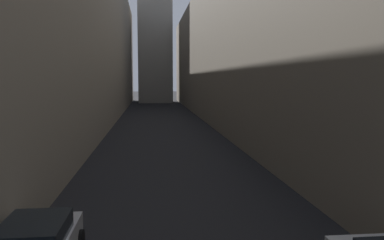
% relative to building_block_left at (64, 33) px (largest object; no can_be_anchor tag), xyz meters
% --- Properties ---
extents(ground_plane, '(264.00, 264.00, 0.00)m').
position_rel_building_block_left_xyz_m(ground_plane, '(11.12, -2.00, -10.59)').
color(ground_plane, black).
extents(building_block_left, '(11.25, 108.00, 21.18)m').
position_rel_building_block_left_xyz_m(building_block_left, '(0.00, 0.00, 0.00)').
color(building_block_left, gray).
rests_on(building_block_left, ground).
extents(building_block_right, '(10.04, 108.00, 18.22)m').
position_rel_building_block_left_xyz_m(building_block_right, '(21.64, 0.00, -1.48)').
color(building_block_right, '#756B5B').
rests_on(building_block_right, ground).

